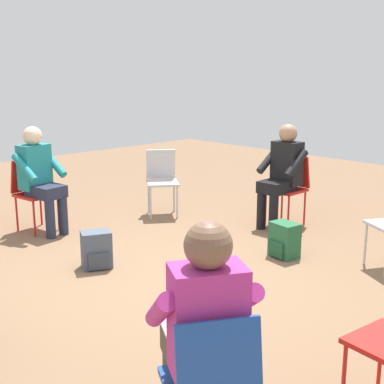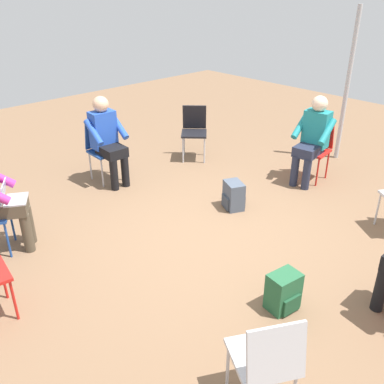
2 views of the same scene
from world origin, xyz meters
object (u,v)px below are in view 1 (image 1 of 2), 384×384
chair_southeast (162,177)px  backpack_by_empty_chair (284,242)px  person_with_laptop (202,326)px  chair_east (32,189)px  chair_south (290,184)px  person_in_teal (40,174)px  person_in_black (282,170)px  chair_northwest (212,383)px  backpack_near_laptop_user (97,252)px

chair_southeast → backpack_by_empty_chair: bearing=120.3°
person_with_laptop → backpack_by_empty_chair: bearing=58.6°
chair_east → chair_south: bearing=133.2°
person_with_laptop → person_in_teal: 4.13m
backpack_by_empty_chair → person_in_black: bearing=-51.1°
chair_southeast → chair_east: (0.53, 1.56, 0.00)m
person_in_teal → backpack_by_empty_chair: person_in_teal is taller
chair_northwest → chair_south: 4.39m
person_with_laptop → backpack_near_laptop_user: person_with_laptop is taller
person_in_black → person_in_teal: 2.85m
chair_northwest → backpack_near_laptop_user: (2.67, -1.17, -0.34)m
chair_southeast → chair_northwest: same height
chair_northwest → backpack_by_empty_chair: bearing=60.2°
person_in_black → person_in_teal: bearing=50.3°
person_with_laptop → backpack_near_laptop_user: bearing=96.7°
person_with_laptop → person_in_teal: (3.92, -1.28, 0.00)m
backpack_by_empty_chair → person_in_teal: bearing=28.6°
chair_east → person_with_laptop: size_ratio=0.69×
chair_southeast → person_with_laptop: (-3.56, 2.81, 0.20)m
backpack_near_laptop_user → person_with_laptop: bearing=156.8°
chair_northwest → person_in_teal: size_ratio=0.69×
chair_east → backpack_near_laptop_user: size_ratio=2.36×
chair_south → person_in_teal: bearing=52.4°
chair_southeast → chair_east: bearing=16.3°
person_with_laptop → person_in_black: 4.09m
person_with_laptop → backpack_by_empty_chair: person_with_laptop is taller
chair_northwest → person_in_black: bearing=62.5°
chair_south → person_in_black: (-0.00, 0.17, 0.20)m
chair_south → person_with_laptop: 4.24m
chair_southeast → chair_south: same height
person_with_laptop → person_in_black: size_ratio=1.00×
chair_southeast → backpack_near_laptop_user: 2.05m
person_in_teal → backpack_by_empty_chair: size_ratio=3.44×
person_with_laptop → person_in_black: bearing=61.4°
chair_northwest → chair_east: (4.24, -1.34, 0.00)m
person_in_black → backpack_near_laptop_user: 2.50m
chair_northwest → person_in_black: person_in_black is taller
person_with_laptop → backpack_by_empty_chair: 3.05m
chair_south → person_in_black: person_in_black is taller
person_with_laptop → backpack_near_laptop_user: size_ratio=3.44×
chair_southeast → backpack_near_laptop_user: bearing=66.1°
person_in_black → person_in_teal: (1.79, 2.21, 0.00)m
backpack_near_laptop_user → chair_southeast: bearing=-59.1°
chair_northwest → chair_south: same height
backpack_near_laptop_user → backpack_by_empty_chair: bearing=-124.9°
chair_south → person_with_laptop: person_with_laptop is taller
person_in_teal → backpack_near_laptop_user: (-1.40, 0.20, -0.54)m
chair_northwest → chair_south: size_ratio=1.00×
chair_east → backpack_by_empty_chair: 3.00m
backpack_by_empty_chair → backpack_near_laptop_user: bearing=55.1°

